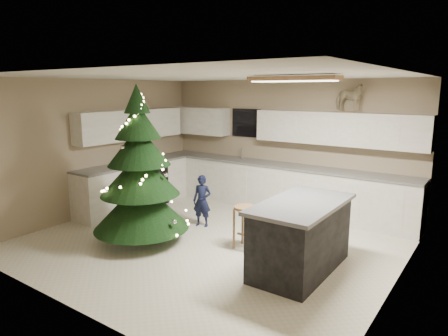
{
  "coord_description": "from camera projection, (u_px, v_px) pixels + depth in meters",
  "views": [
    {
      "loc": [
        3.66,
        -4.86,
        2.4
      ],
      "look_at": [
        0.0,
        0.35,
        1.15
      ],
      "focal_mm": 32.0,
      "sensor_mm": 36.0,
      "label": 1
    }
  ],
  "objects": [
    {
      "name": "ground_plane",
      "position": [
        212.0,
        241.0,
        6.43
      ],
      "size": [
        5.5,
        5.5,
        0.0
      ],
      "primitive_type": "plane",
      "color": "beige"
    },
    {
      "name": "room_shell",
      "position": [
        212.0,
        133.0,
        6.08
      ],
      "size": [
        5.52,
        5.02,
        2.61
      ],
      "color": "tan",
      "rests_on": "ground_plane"
    },
    {
      "name": "cabinetry",
      "position": [
        224.0,
        172.0,
        8.12
      ],
      "size": [
        5.5,
        3.2,
        2.0
      ],
      "color": "white",
      "rests_on": "ground_plane"
    },
    {
      "name": "island",
      "position": [
        301.0,
        236.0,
        5.34
      ],
      "size": [
        0.9,
        1.7,
        0.95
      ],
      "color": "black",
      "rests_on": "ground_plane"
    },
    {
      "name": "bar_stool",
      "position": [
        245.0,
        217.0,
        6.08
      ],
      "size": [
        0.35,
        0.35,
        0.66
      ],
      "rotation": [
        0.0,
        0.0,
        -0.09
      ],
      "color": "brown",
      "rests_on": "ground_plane"
    },
    {
      "name": "christmas_tree",
      "position": [
        140.0,
        179.0,
        6.26
      ],
      "size": [
        1.56,
        1.51,
        2.5
      ],
      "rotation": [
        0.0,
        0.0,
        0.16
      ],
      "color": "#3F2816",
      "rests_on": "ground_plane"
    },
    {
      "name": "toddler",
      "position": [
        202.0,
        201.0,
        7.08
      ],
      "size": [
        0.38,
        0.3,
        0.92
      ],
      "primitive_type": "imported",
      "rotation": [
        0.0,
        0.0,
        0.26
      ],
      "color": "#10113B",
      "rests_on": "ground_plane"
    },
    {
      "name": "rocking_horse",
      "position": [
        349.0,
        97.0,
        7.11
      ],
      "size": [
        0.63,
        0.38,
        0.51
      ],
      "rotation": [
        0.0,
        0.0,
        1.36
      ],
      "color": "brown",
      "rests_on": "cabinetry"
    }
  ]
}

